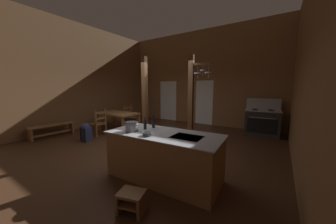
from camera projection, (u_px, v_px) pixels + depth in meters
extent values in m
cube|color=#422819|center=(143.00, 147.00, 5.13)|extent=(8.16, 8.60, 0.10)
cube|color=brown|center=(198.00, 78.00, 8.10)|extent=(8.16, 0.14, 4.33)
cube|color=brown|center=(72.00, 77.00, 6.85)|extent=(0.14, 8.60, 4.33)
cube|color=brown|center=(314.00, 61.00, 2.77)|extent=(0.14, 8.60, 4.33)
cube|color=white|center=(168.00, 101.00, 9.10)|extent=(1.00, 0.01, 2.05)
cube|color=white|center=(204.00, 103.00, 8.00)|extent=(0.84, 0.01, 2.05)
cube|color=olive|center=(164.00, 156.00, 3.24)|extent=(2.15, 1.01, 0.87)
cube|color=#A8AAB2|center=(164.00, 134.00, 3.17)|extent=(2.21, 1.08, 0.02)
cube|color=black|center=(187.00, 137.00, 2.94)|extent=(0.54, 0.43, 0.00)
cube|color=black|center=(174.00, 166.00, 3.66)|extent=(1.99, 0.15, 0.10)
cube|color=#2E2E2E|center=(262.00, 123.00, 6.17)|extent=(1.16, 0.84, 0.90)
cube|color=black|center=(262.00, 126.00, 5.85)|extent=(0.93, 0.08, 0.52)
cylinder|color=#A8AAB2|center=(262.00, 118.00, 5.78)|extent=(0.82, 0.09, 0.02)
cube|color=#A8AAB2|center=(263.00, 110.00, 6.11)|extent=(1.20, 0.89, 0.03)
cube|color=#A8AAB2|center=(263.00, 104.00, 6.39)|extent=(1.14, 0.13, 0.40)
cylinder|color=black|center=(271.00, 111.00, 5.86)|extent=(0.21, 0.21, 0.01)
cylinder|color=black|center=(255.00, 110.00, 6.09)|extent=(0.21, 0.21, 0.01)
cylinder|color=black|center=(271.00, 110.00, 6.12)|extent=(0.21, 0.21, 0.01)
cylinder|color=black|center=(255.00, 109.00, 6.36)|extent=(0.21, 0.21, 0.01)
cylinder|color=black|center=(274.00, 115.00, 5.62)|extent=(0.05, 0.03, 0.04)
cylinder|color=black|center=(266.00, 115.00, 5.72)|extent=(0.05, 0.03, 0.04)
cylinder|color=black|center=(259.00, 114.00, 5.83)|extent=(0.05, 0.03, 0.04)
cylinder|color=black|center=(252.00, 114.00, 5.93)|extent=(0.05, 0.03, 0.04)
cube|color=brown|center=(191.00, 101.00, 5.11)|extent=(0.15, 0.15, 2.68)
cube|color=brown|center=(200.00, 64.00, 4.84)|extent=(0.67, 0.14, 0.06)
cylinder|color=#A8AAB2|center=(198.00, 68.00, 4.89)|extent=(0.01, 0.01, 0.23)
cylinder|color=#A8AAB2|center=(198.00, 73.00, 4.90)|extent=(0.24, 0.24, 0.04)
cylinder|color=#A8AAB2|center=(198.00, 76.00, 4.92)|extent=(0.02, 0.02, 0.14)
cylinder|color=#A8AAB2|center=(203.00, 67.00, 4.81)|extent=(0.01, 0.01, 0.16)
cylinder|color=#A8AAB2|center=(203.00, 70.00, 4.82)|extent=(0.18, 0.18, 0.04)
cylinder|color=#A8AAB2|center=(203.00, 73.00, 4.83)|extent=(0.02, 0.02, 0.14)
cylinder|color=#A8AAB2|center=(209.00, 68.00, 4.74)|extent=(0.01, 0.01, 0.23)
cylinder|color=#A8AAB2|center=(209.00, 73.00, 4.76)|extent=(0.25, 0.25, 0.04)
cylinder|color=#A8AAB2|center=(208.00, 76.00, 4.77)|extent=(0.02, 0.02, 0.14)
cube|color=brown|center=(145.00, 100.00, 5.42)|extent=(0.14, 0.14, 2.68)
cube|color=brown|center=(131.00, 193.00, 2.35)|extent=(0.43, 0.37, 0.04)
cube|color=brown|center=(122.00, 201.00, 2.42)|extent=(0.12, 0.28, 0.26)
cube|color=brown|center=(142.00, 205.00, 2.33)|extent=(0.12, 0.28, 0.26)
cube|color=brown|center=(132.00, 203.00, 2.37)|extent=(0.39, 0.36, 0.03)
cube|color=olive|center=(118.00, 113.00, 6.79)|extent=(1.74, 0.98, 0.06)
cube|color=olive|center=(114.00, 119.00, 7.61)|extent=(0.08, 0.08, 0.68)
cube|color=olive|center=(139.00, 123.00, 6.69)|extent=(0.08, 0.08, 0.68)
cube|color=olive|center=(98.00, 122.00, 6.99)|extent=(0.08, 0.08, 0.68)
cube|color=olive|center=(123.00, 127.00, 6.07)|extent=(0.08, 0.08, 0.68)
cube|color=brown|center=(98.00, 124.00, 6.14)|extent=(0.46, 0.46, 0.04)
cube|color=brown|center=(90.00, 130.00, 6.13)|extent=(0.05, 0.05, 0.41)
cube|color=brown|center=(100.00, 128.00, 6.44)|extent=(0.05, 0.05, 0.41)
cube|color=brown|center=(96.00, 124.00, 5.87)|extent=(0.05, 0.05, 0.95)
cube|color=brown|center=(106.00, 122.00, 6.18)|extent=(0.05, 0.05, 0.95)
cube|color=brown|center=(100.00, 113.00, 5.97)|extent=(0.05, 0.38, 0.07)
cube|color=brown|center=(101.00, 118.00, 6.00)|extent=(0.05, 0.38, 0.07)
cube|color=brown|center=(131.00, 117.00, 7.49)|extent=(0.47, 0.47, 0.04)
cube|color=brown|center=(137.00, 122.00, 7.56)|extent=(0.05, 0.05, 0.41)
cube|color=brown|center=(131.00, 124.00, 7.26)|extent=(0.05, 0.05, 0.41)
cube|color=brown|center=(131.00, 115.00, 7.75)|extent=(0.05, 0.05, 0.95)
cube|color=brown|center=(125.00, 116.00, 7.46)|extent=(0.05, 0.05, 0.95)
cube|color=brown|center=(128.00, 108.00, 7.55)|extent=(0.07, 0.38, 0.07)
cube|color=brown|center=(128.00, 112.00, 7.58)|extent=(0.07, 0.38, 0.07)
cube|color=olive|center=(52.00, 125.00, 5.99)|extent=(0.44, 1.41, 0.04)
cube|color=olive|center=(30.00, 135.00, 5.52)|extent=(0.31, 0.08, 0.40)
cube|color=olive|center=(71.00, 128.00, 6.53)|extent=(0.31, 0.08, 0.40)
cube|color=olive|center=(53.00, 133.00, 6.03)|extent=(0.13, 1.19, 0.06)
cube|color=navy|center=(86.00, 134.00, 5.50)|extent=(0.32, 0.22, 0.48)
cube|color=navy|center=(90.00, 135.00, 5.62)|extent=(0.22, 0.06, 0.17)
cylinder|color=black|center=(81.00, 134.00, 5.45)|extent=(0.04, 0.04, 0.38)
cylinder|color=black|center=(84.00, 135.00, 5.34)|extent=(0.04, 0.04, 0.38)
sphere|color=navy|center=(86.00, 127.00, 5.47)|extent=(0.27, 0.27, 0.27)
cylinder|color=#A8AAB2|center=(132.00, 127.00, 3.33)|extent=(0.25, 0.25, 0.17)
cylinder|color=black|center=(132.00, 122.00, 3.32)|extent=(0.26, 0.26, 0.01)
cylinder|color=#A8AAB2|center=(127.00, 124.00, 3.40)|extent=(0.05, 0.02, 0.02)
cylinder|color=#A8AAB2|center=(137.00, 125.00, 3.25)|extent=(0.05, 0.02, 0.02)
cylinder|color=slate|center=(148.00, 134.00, 3.01)|extent=(0.18, 0.18, 0.06)
cylinder|color=black|center=(148.00, 132.00, 3.01)|extent=(0.15, 0.15, 0.00)
cylinder|color=#1E2328|center=(154.00, 123.00, 3.61)|extent=(0.07, 0.07, 0.20)
cylinder|color=#1E2328|center=(153.00, 117.00, 3.59)|extent=(0.03, 0.03, 0.07)
cylinder|color=#1E2328|center=(145.00, 125.00, 3.47)|extent=(0.06, 0.06, 0.19)
cylinder|color=#1E2328|center=(145.00, 118.00, 3.46)|extent=(0.02, 0.02, 0.07)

